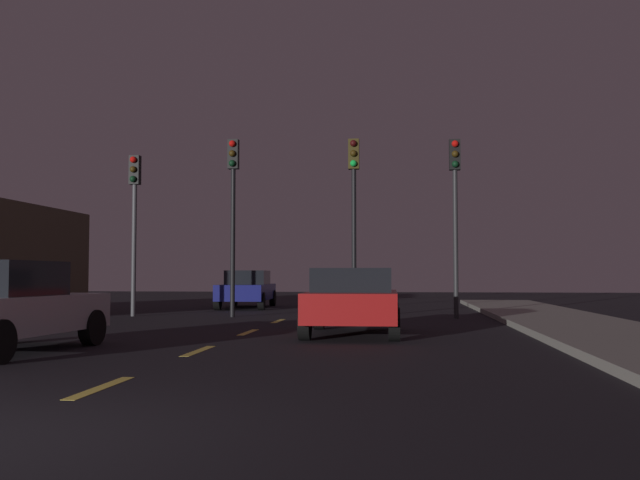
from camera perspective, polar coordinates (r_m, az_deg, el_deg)
The scene contains 12 objects.
ground_plane at distance 12.49m, azimuth -9.11°, elevation -8.66°, with size 80.00×80.00×0.00m, color black.
lane_stripe_second at distance 8.37m, azimuth -17.47°, elevation -11.42°, with size 0.16×1.60×0.01m, color #EACC4C.
lane_stripe_third at distance 11.91m, azimuth -9.90°, elevation -8.92°, with size 0.16×1.60×0.01m, color #EACC4C.
lane_stripe_fourth at distance 15.58m, azimuth -5.89°, elevation -7.51°, with size 0.16×1.60×0.01m, color #EACC4C.
lane_stripe_fifth at distance 19.30m, azimuth -3.43°, elevation -6.62°, with size 0.16×1.60×0.01m, color #EACC4C.
traffic_signal_far_left at distance 22.30m, azimuth -14.94°, elevation 2.91°, with size 0.32×0.38×4.97m.
traffic_signal_center_left at distance 21.38m, azimuth -7.13°, elevation 3.82°, with size 0.32×0.38×5.40m.
traffic_signal_center_right at distance 20.82m, azimuth 2.78°, elevation 3.86°, with size 0.32×0.38×5.33m.
traffic_signal_far_right at distance 20.83m, azimuth 10.99°, elevation 3.77°, with size 0.32×0.38×5.25m.
car_stopped_ahead at distance 14.83m, azimuth 2.71°, elevation -4.96°, with size 2.00×3.86×1.41m.
car_adjacent_lane at distance 12.50m, azimuth -24.63°, elevation -4.96°, with size 2.14×3.92×1.49m.
car_oncoming_far at distance 27.22m, azimuth -5.98°, elevation -3.98°, with size 2.09×4.68×1.44m.
Camera 1 is at (3.36, -4.96, 1.27)m, focal length 39.14 mm.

